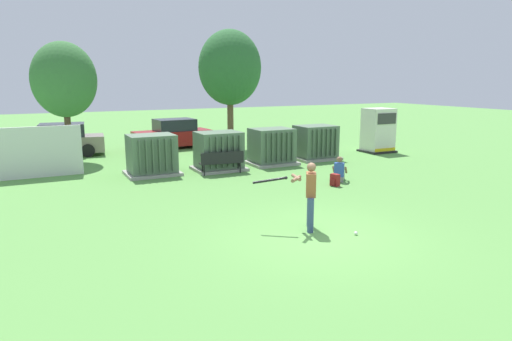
{
  "coord_description": "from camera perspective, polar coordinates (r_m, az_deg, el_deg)",
  "views": [
    {
      "loc": [
        -6.1,
        -8.77,
        3.78
      ],
      "look_at": [
        0.03,
        3.5,
        1.0
      ],
      "focal_mm": 31.62,
      "sensor_mm": 36.0,
      "label": 1
    }
  ],
  "objects": [
    {
      "name": "park_bench",
      "position": [
        18.31,
        -4.33,
        1.22
      ],
      "size": [
        1.83,
        0.55,
        0.92
      ],
      "color": "black",
      "rests_on": "ground"
    },
    {
      "name": "tree_left",
      "position": [
        22.57,
        -23.11,
        10.49
      ],
      "size": [
        2.86,
        2.86,
        5.47
      ],
      "color": "#4C3828",
      "rests_on": "ground"
    },
    {
      "name": "batter",
      "position": [
        11.48,
        6.66,
        -2.76
      ],
      "size": [
        1.48,
        1.09,
        1.74
      ],
      "color": "#384C75",
      "rests_on": "ground"
    },
    {
      "name": "fence_panel",
      "position": [
        19.48,
        -28.17,
        1.89
      ],
      "size": [
        4.8,
        0.12,
        2.0
      ],
      "primitive_type": "cube",
      "color": "silver",
      "rests_on": "ground"
    },
    {
      "name": "parked_car_left_of_center",
      "position": [
        25.65,
        -10.46,
        4.49
      ],
      "size": [
        4.32,
        2.16,
        1.62
      ],
      "color": "maroon",
      "rests_on": "ground"
    },
    {
      "name": "tree_center_left",
      "position": [
        24.63,
        -3.33,
        12.83
      ],
      "size": [
        3.34,
        3.34,
        6.38
      ],
      "color": "brown",
      "rests_on": "ground"
    },
    {
      "name": "transformer_mid_west",
      "position": [
        19.1,
        -4.74,
        2.41
      ],
      "size": [
        2.1,
        1.7,
        1.62
      ],
      "color": "#9E9B93",
      "rests_on": "ground"
    },
    {
      "name": "generator_enclosure",
      "position": [
        24.63,
        15.19,
        4.9
      ],
      "size": [
        1.6,
        1.4,
        2.3
      ],
      "color": "#262626",
      "rests_on": "ground"
    },
    {
      "name": "parked_car_leftmost",
      "position": [
        24.67,
        -23.48,
        3.46
      ],
      "size": [
        4.36,
        2.27,
        1.62
      ],
      "color": "gray",
      "rests_on": "ground"
    },
    {
      "name": "transformer_mid_east",
      "position": [
        20.36,
        2.0,
        3.0
      ],
      "size": [
        2.1,
        1.7,
        1.62
      ],
      "color": "#9E9B93",
      "rests_on": "ground"
    },
    {
      "name": "seated_spectator",
      "position": [
        17.26,
        10.5,
        -0.11
      ],
      "size": [
        0.74,
        0.74,
        0.96
      ],
      "color": "gray",
      "rests_on": "ground"
    },
    {
      "name": "transformer_west",
      "position": [
        18.56,
        -13.05,
        1.88
      ],
      "size": [
        2.1,
        1.7,
        1.62
      ],
      "color": "#9E9B93",
      "rests_on": "ground"
    },
    {
      "name": "sports_ball",
      "position": [
        11.51,
        12.52,
        -7.75
      ],
      "size": [
        0.09,
        0.09,
        0.09
      ],
      "primitive_type": "sphere",
      "color": "white",
      "rests_on": "ground"
    },
    {
      "name": "transformer_east",
      "position": [
        21.86,
        7.53,
        3.49
      ],
      "size": [
        2.1,
        1.7,
        1.62
      ],
      "color": "#9E9B93",
      "rests_on": "ground"
    },
    {
      "name": "ground_plane",
      "position": [
        11.33,
        7.88,
        -8.14
      ],
      "size": [
        96.0,
        96.0,
        0.0
      ],
      "primitive_type": "plane",
      "color": "#5B9947"
    },
    {
      "name": "backpack",
      "position": [
        16.48,
        9.93,
        -1.21
      ],
      "size": [
        0.32,
        0.36,
        0.44
      ],
      "color": "maroon",
      "rests_on": "ground"
    }
  ]
}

